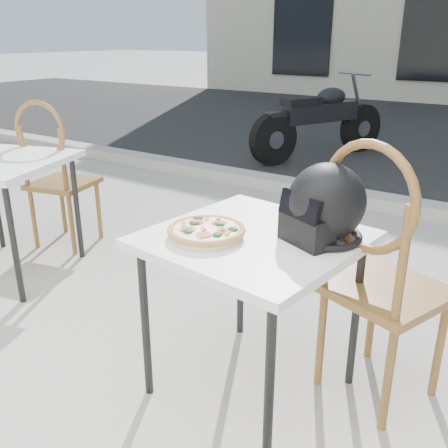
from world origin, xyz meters
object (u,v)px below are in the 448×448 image
Objects in this scene: cafe_chair_side at (54,168)px; motorcycle at (320,122)px; helmet at (324,207)px; plate at (206,235)px; cafe_table_main at (254,250)px; pizza at (206,230)px; cafe_chair_main at (377,264)px.

cafe_chair_side reaches higher than motorcycle.
motorcycle reaches higher than helmet.
cafe_chair_side is at bearing 159.04° from plate.
cafe_table_main is at bearing -131.02° from helmet.
pizza is 0.29× the size of cafe_chair_side.
motorcycle is at bearing 110.29° from cafe_table_main.
plate is 0.02m from pizza.
pizza is 0.28× the size of cafe_chair_main.
helmet is at bearing 31.22° from plate.
helmet is at bearing 49.40° from cafe_chair_main.
pizza is at bearing 72.44° from plate.
cafe_chair_main is 4.59m from motorcycle.
cafe_table_main is 0.44× the size of motorcycle.
motorcycle is (-1.84, 4.22, -0.41)m from helmet.
cafe_chair_side reaches higher than cafe_table_main.
plate is 0.47m from helmet.
helmet is at bearing 154.65° from cafe_chair_side.
cafe_chair_main is (0.58, 0.34, -0.13)m from pizza.
cafe_chair_main is (0.43, 0.22, -0.03)m from cafe_table_main.
plate is 0.85× the size of helmet.
cafe_chair_main is at bearing 30.70° from plate.
cafe_table_main is 4.62m from motorcycle.
cafe_table_main is 2.72× the size of pizza.
cafe_chair_side reaches higher than plate.
motorcycle is (-2.04, 4.11, -0.18)m from cafe_chair_main.
pizza reaches higher than plate.
helmet is 2.29m from cafe_chair_side.
helmet is 0.35× the size of cafe_chair_main.
cafe_chair_main is at bearing 53.46° from helmet.
helmet is (0.24, 0.11, 0.20)m from cafe_table_main.
helmet is at bearing -42.35° from motorcycle.
pizza is at bearing -140.35° from cafe_table_main.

